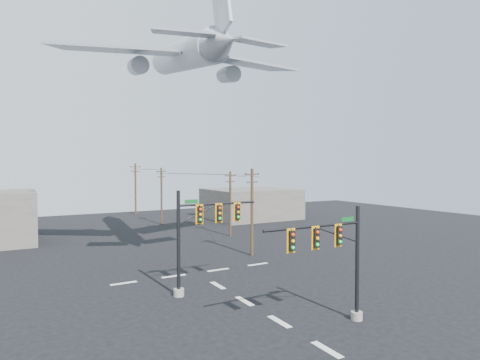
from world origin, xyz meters
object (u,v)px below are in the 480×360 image
utility_pole_d (135,188)px  airliner (185,56)px  signal_mast_near (337,259)px  signal_mast_far (199,235)px  utility_pole_b (230,202)px  utility_pole_c (161,195)px  utility_pole_a (252,210)px

utility_pole_d → airliner: bearing=-82.7°
signal_mast_near → signal_mast_far: bearing=115.8°
utility_pole_b → utility_pole_d: size_ratio=0.88×
utility_pole_b → utility_pole_c: (-4.43, 13.94, 0.22)m
signal_mast_far → utility_pole_c: utility_pole_c is taller
airliner → utility_pole_d: bearing=-1.0°
utility_pole_c → signal_mast_near: bearing=-119.8°
utility_pole_a → utility_pole_d: bearing=85.2°
utility_pole_c → airliner: (-4.90, -22.19, 14.97)m
utility_pole_b → utility_pole_d: utility_pole_d is taller
signal_mast_near → signal_mast_far: (-4.37, 9.04, 0.31)m
utility_pole_c → utility_pole_d: size_ratio=0.92×
utility_pole_d → utility_pole_b: bearing=-66.2°
utility_pole_a → utility_pole_b: utility_pole_a is taller
signal_mast_far → utility_pole_b: utility_pole_b is taller
utility_pole_a → utility_pole_c: bearing=86.0°
utility_pole_a → utility_pole_c: (-1.14, 24.76, -0.00)m
signal_mast_near → utility_pole_d: size_ratio=0.72×
utility_pole_d → signal_mast_near: bearing=-79.0°
utility_pole_a → utility_pole_c: utility_pole_a is taller
utility_pole_c → utility_pole_d: utility_pole_d is taller
utility_pole_d → utility_pole_c: bearing=-74.8°
signal_mast_far → utility_pole_a: (9.34, 8.33, 0.47)m
utility_pole_c → signal_mast_far: bearing=-128.5°
utility_pole_a → utility_pole_b: bearing=66.4°
utility_pole_a → signal_mast_near: bearing=-112.6°
utility_pole_c → airliner: size_ratio=0.33×
utility_pole_a → utility_pole_b: (3.30, 10.82, -0.22)m
utility_pole_b → utility_pole_d: (-4.54, 28.57, 0.61)m
utility_pole_b → utility_pole_a: bearing=-114.8°
signal_mast_near → utility_pole_d: (3.72, 56.76, 1.16)m
utility_pole_b → airliner: 19.64m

